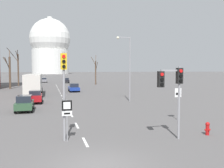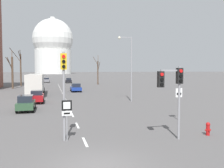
{
  "view_description": "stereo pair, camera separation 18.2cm",
  "coord_description": "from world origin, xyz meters",
  "px_view_note": "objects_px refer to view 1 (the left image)",
  "views": [
    {
      "loc": [
        -2.06,
        -10.67,
        4.31
      ],
      "look_at": [
        1.88,
        4.74,
        3.37
      ],
      "focal_mm": 40.0,
      "sensor_mm": 36.0,
      "label": 1
    },
    {
      "loc": [
        -1.89,
        -10.71,
        4.31
      ],
      "look_at": [
        1.88,
        4.74,
        3.37
      ],
      "focal_mm": 40.0,
      "sensor_mm": 36.0,
      "label": 2
    }
  ],
  "objects_px": {
    "fire_hydrant": "(207,128)",
    "sedan_near_left": "(74,87)",
    "traffic_signal_centre_tall": "(64,79)",
    "sedan_mid_centre": "(25,103)",
    "sedan_near_right": "(35,97)",
    "city_bus": "(34,83)",
    "route_sign_post": "(67,113)",
    "traffic_signal_near_right": "(173,85)",
    "sedan_far_left": "(44,80)",
    "sedan_far_right": "(66,80)",
    "street_lamp_right": "(128,62)",
    "speed_limit_sign": "(178,98)"
  },
  "relations": [
    {
      "from": "city_bus",
      "to": "traffic_signal_centre_tall",
      "type": "bearing_deg",
      "value": -83.35
    },
    {
      "from": "sedan_near_right",
      "to": "city_bus",
      "type": "distance_m",
      "value": 10.32
    },
    {
      "from": "traffic_signal_near_right",
      "to": "sedan_near_right",
      "type": "distance_m",
      "value": 21.56
    },
    {
      "from": "route_sign_post",
      "to": "sedan_far_left",
      "type": "xyz_separation_m",
      "value": [
        -2.42,
        69.97,
        -0.9
      ]
    },
    {
      "from": "traffic_signal_centre_tall",
      "to": "city_bus",
      "type": "relative_size",
      "value": 0.5
    },
    {
      "from": "traffic_signal_near_right",
      "to": "sedan_far_right",
      "type": "distance_m",
      "value": 66.4
    },
    {
      "from": "traffic_signal_centre_tall",
      "to": "route_sign_post",
      "type": "bearing_deg",
      "value": -45.24
    },
    {
      "from": "traffic_signal_centre_tall",
      "to": "sedan_far_left",
      "type": "height_order",
      "value": "traffic_signal_centre_tall"
    },
    {
      "from": "fire_hydrant",
      "to": "sedan_near_right",
      "type": "relative_size",
      "value": 0.22
    },
    {
      "from": "street_lamp_right",
      "to": "traffic_signal_near_right",
      "type": "bearing_deg",
      "value": -99.25
    },
    {
      "from": "speed_limit_sign",
      "to": "street_lamp_right",
      "type": "xyz_separation_m",
      "value": [
        -0.36,
        12.77,
        3.36
      ]
    },
    {
      "from": "sedan_near_right",
      "to": "sedan_mid_centre",
      "type": "relative_size",
      "value": 1.0
    },
    {
      "from": "traffic_signal_centre_tall",
      "to": "route_sign_post",
      "type": "distance_m",
      "value": 2.02
    },
    {
      "from": "traffic_signal_centre_tall",
      "to": "sedan_near_left",
      "type": "xyz_separation_m",
      "value": [
        3.85,
        33.32,
        -2.91
      ]
    },
    {
      "from": "traffic_signal_near_right",
      "to": "street_lamp_right",
      "type": "height_order",
      "value": "street_lamp_right"
    },
    {
      "from": "traffic_signal_centre_tall",
      "to": "sedan_mid_centre",
      "type": "xyz_separation_m",
      "value": [
        -3.31,
        11.88,
        -2.9
      ]
    },
    {
      "from": "sedan_mid_centre",
      "to": "sedan_near_left",
      "type": "bearing_deg",
      "value": 71.53
    },
    {
      "from": "fire_hydrant",
      "to": "sedan_near_left",
      "type": "xyz_separation_m",
      "value": [
        -5.32,
        34.32,
        0.34
      ]
    },
    {
      "from": "traffic_signal_near_right",
      "to": "speed_limit_sign",
      "type": "xyz_separation_m",
      "value": [
        3.3,
        5.25,
        -1.51
      ]
    },
    {
      "from": "traffic_signal_centre_tall",
      "to": "sedan_near_right",
      "type": "relative_size",
      "value": 1.38
    },
    {
      "from": "sedan_far_right",
      "to": "fire_hydrant",
      "type": "bearing_deg",
      "value": -86.0
    },
    {
      "from": "sedan_far_left",
      "to": "sedan_far_right",
      "type": "relative_size",
      "value": 1.06
    },
    {
      "from": "fire_hydrant",
      "to": "sedan_near_right",
      "type": "distance_m",
      "value": 22.4
    },
    {
      "from": "traffic_signal_near_right",
      "to": "route_sign_post",
      "type": "xyz_separation_m",
      "value": [
        -6.28,
        1.19,
        -1.67
      ]
    },
    {
      "from": "speed_limit_sign",
      "to": "sedan_far_left",
      "type": "xyz_separation_m",
      "value": [
        -12.0,
        65.91,
        -1.06
      ]
    },
    {
      "from": "sedan_near_left",
      "to": "sedan_near_right",
      "type": "bearing_deg",
      "value": -112.78
    },
    {
      "from": "city_bus",
      "to": "sedan_far_left",
      "type": "bearing_deg",
      "value": 88.57
    },
    {
      "from": "sedan_far_left",
      "to": "route_sign_post",
      "type": "bearing_deg",
      "value": -88.02
    },
    {
      "from": "sedan_near_right",
      "to": "traffic_signal_centre_tall",
      "type": "bearing_deg",
      "value": -81.98
    },
    {
      "from": "traffic_signal_centre_tall",
      "to": "street_lamp_right",
      "type": "distance_m",
      "value": 19.18
    },
    {
      "from": "sedan_far_left",
      "to": "city_bus",
      "type": "relative_size",
      "value": 0.39
    },
    {
      "from": "sedan_near_left",
      "to": "sedan_near_right",
      "type": "height_order",
      "value": "sedan_near_right"
    },
    {
      "from": "sedan_near_right",
      "to": "sedan_far_right",
      "type": "xyz_separation_m",
      "value": [
        7.1,
        46.9,
        -0.03
      ]
    },
    {
      "from": "traffic_signal_centre_tall",
      "to": "sedan_far_left",
      "type": "bearing_deg",
      "value": 91.86
    },
    {
      "from": "sedan_near_left",
      "to": "sedan_mid_centre",
      "type": "bearing_deg",
      "value": -108.47
    },
    {
      "from": "sedan_mid_centre",
      "to": "city_bus",
      "type": "relative_size",
      "value": 0.36
    },
    {
      "from": "sedan_near_right",
      "to": "route_sign_post",
      "type": "bearing_deg",
      "value": -81.58
    },
    {
      "from": "sedan_near_right",
      "to": "sedan_far_right",
      "type": "bearing_deg",
      "value": 81.39
    },
    {
      "from": "sedan_far_left",
      "to": "sedan_far_right",
      "type": "bearing_deg",
      "value": -35.31
    },
    {
      "from": "street_lamp_right",
      "to": "sedan_near_left",
      "type": "bearing_deg",
      "value": 108.35
    },
    {
      "from": "sedan_near_left",
      "to": "speed_limit_sign",
      "type": "bearing_deg",
      "value": -78.69
    },
    {
      "from": "city_bus",
      "to": "sedan_mid_centre",
      "type": "bearing_deg",
      "value": -90.04
    },
    {
      "from": "sedan_near_left",
      "to": "sedan_far_left",
      "type": "relative_size",
      "value": 1.07
    },
    {
      "from": "traffic_signal_near_right",
      "to": "sedan_near_left",
      "type": "height_order",
      "value": "traffic_signal_near_right"
    },
    {
      "from": "city_bus",
      "to": "sedan_near_right",
      "type": "bearing_deg",
      "value": -85.79
    },
    {
      "from": "sedan_far_right",
      "to": "sedan_mid_centre",
      "type": "bearing_deg",
      "value": -98.43
    },
    {
      "from": "traffic_signal_centre_tall",
      "to": "traffic_signal_near_right",
      "type": "bearing_deg",
      "value": -11.8
    },
    {
      "from": "route_sign_post",
      "to": "sedan_mid_centre",
      "type": "bearing_deg",
      "value": 106.06
    },
    {
      "from": "traffic_signal_near_right",
      "to": "sedan_far_right",
      "type": "height_order",
      "value": "traffic_signal_near_right"
    },
    {
      "from": "sedan_far_left",
      "to": "sedan_mid_centre",
      "type": "bearing_deg",
      "value": -91.03
    }
  ]
}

